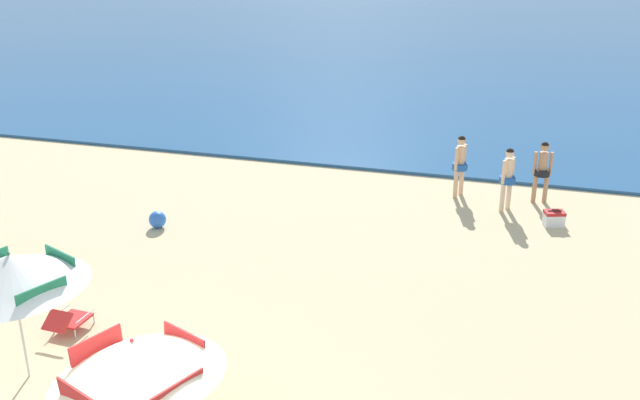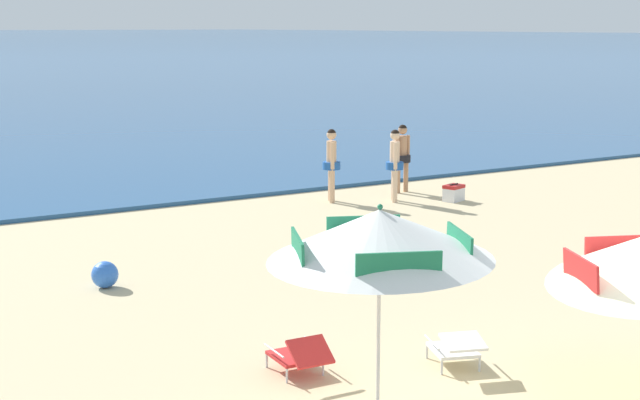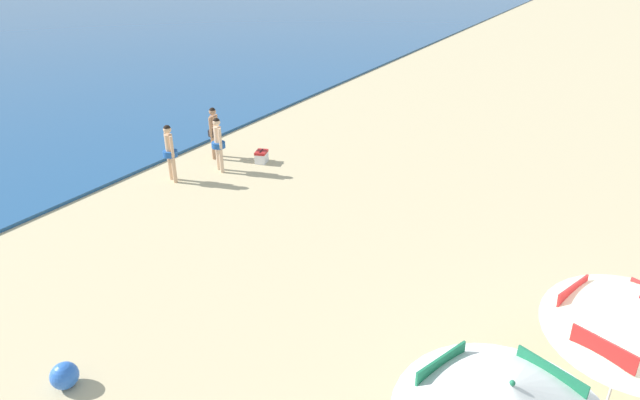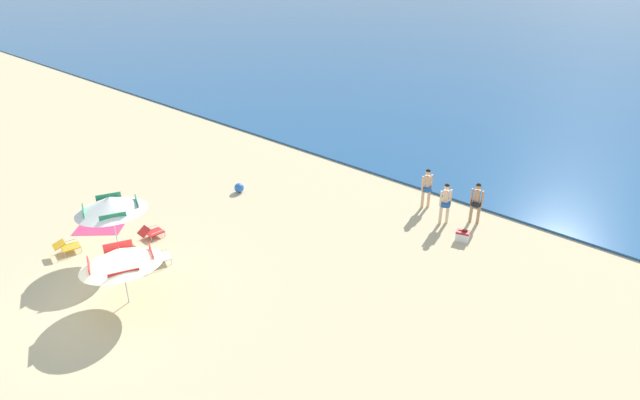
{
  "view_description": "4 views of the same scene",
  "coord_description": "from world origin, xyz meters",
  "px_view_note": "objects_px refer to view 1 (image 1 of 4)",
  "views": [
    {
      "loc": [
        4.93,
        -6.92,
        7.27
      ],
      "look_at": [
        0.72,
        7.46,
        1.44
      ],
      "focal_mm": 40.18,
      "sensor_mm": 36.0,
      "label": 1
    },
    {
      "loc": [
        -8.26,
        -6.24,
        4.21
      ],
      "look_at": [
        -0.32,
        6.88,
        1.3
      ],
      "focal_mm": 51.85,
      "sensor_mm": 36.0,
      "label": 2
    },
    {
      "loc": [
        -7.19,
        1.4,
        6.3
      ],
      "look_at": [
        1.61,
        6.3,
        1.49
      ],
      "focal_mm": 29.02,
      "sensor_mm": 36.0,
      "label": 3
    },
    {
      "loc": [
        13.5,
        -5.29,
        9.93
      ],
      "look_at": [
        1.64,
        7.6,
        1.49
      ],
      "focal_mm": 28.97,
      "sensor_mm": 36.0,
      "label": 4
    }
  ],
  "objects_px": {
    "beach_umbrella_striped_main": "(11,271)",
    "person_wading_in": "(542,168)",
    "person_standing_beside": "(508,175)",
    "cooler_box": "(554,218)",
    "beach_ball": "(157,220)",
    "person_standing_near_shore": "(460,162)",
    "lounge_chair_facing_sea": "(68,320)",
    "beach_umbrella_striped_second": "(134,360)",
    "lounge_chair_beside_umbrella": "(130,358)"
  },
  "relations": [
    {
      "from": "person_wading_in",
      "to": "beach_ball",
      "type": "height_order",
      "value": "person_wading_in"
    },
    {
      "from": "person_wading_in",
      "to": "person_standing_beside",
      "type": "bearing_deg",
      "value": -134.59
    },
    {
      "from": "beach_umbrella_striped_main",
      "to": "lounge_chair_facing_sea",
      "type": "relative_size",
      "value": 2.93
    },
    {
      "from": "person_standing_near_shore",
      "to": "beach_ball",
      "type": "height_order",
      "value": "person_standing_near_shore"
    },
    {
      "from": "lounge_chair_beside_umbrella",
      "to": "person_standing_beside",
      "type": "distance_m",
      "value": 11.13
    },
    {
      "from": "beach_umbrella_striped_second",
      "to": "person_standing_near_shore",
      "type": "height_order",
      "value": "beach_umbrella_striped_second"
    },
    {
      "from": "beach_ball",
      "to": "lounge_chair_facing_sea",
      "type": "bearing_deg",
      "value": -80.89
    },
    {
      "from": "lounge_chair_beside_umbrella",
      "to": "person_standing_near_shore",
      "type": "bearing_deg",
      "value": 66.14
    },
    {
      "from": "cooler_box",
      "to": "lounge_chair_beside_umbrella",
      "type": "bearing_deg",
      "value": -129.12
    },
    {
      "from": "person_standing_beside",
      "to": "person_standing_near_shore",
      "type": "bearing_deg",
      "value": 150.51
    },
    {
      "from": "person_wading_in",
      "to": "cooler_box",
      "type": "xyz_separation_m",
      "value": [
        0.37,
        -1.62,
        -0.8
      ]
    },
    {
      "from": "lounge_chair_beside_umbrella",
      "to": "cooler_box",
      "type": "height_order",
      "value": "lounge_chair_beside_umbrella"
    },
    {
      "from": "beach_umbrella_striped_main",
      "to": "beach_ball",
      "type": "relative_size",
      "value": 6.2
    },
    {
      "from": "beach_umbrella_striped_main",
      "to": "person_standing_near_shore",
      "type": "distance_m",
      "value": 12.46
    },
    {
      "from": "beach_umbrella_striped_second",
      "to": "person_wading_in",
      "type": "xyz_separation_m",
      "value": [
        5.43,
        12.19,
        -0.67
      ]
    },
    {
      "from": "lounge_chair_beside_umbrella",
      "to": "person_standing_near_shore",
      "type": "xyz_separation_m",
      "value": [
        4.51,
        10.2,
        0.74
      ]
    },
    {
      "from": "lounge_chair_facing_sea",
      "to": "beach_ball",
      "type": "xyz_separation_m",
      "value": [
        -0.8,
        4.97,
        -0.05
      ]
    },
    {
      "from": "person_standing_beside",
      "to": "cooler_box",
      "type": "bearing_deg",
      "value": -30.1
    },
    {
      "from": "lounge_chair_beside_umbrella",
      "to": "cooler_box",
      "type": "xyz_separation_m",
      "value": [
        7.09,
        8.72,
        -0.08
      ]
    },
    {
      "from": "person_standing_beside",
      "to": "cooler_box",
      "type": "xyz_separation_m",
      "value": [
        1.25,
        -0.73,
        -0.81
      ]
    },
    {
      "from": "lounge_chair_beside_umbrella",
      "to": "person_wading_in",
      "type": "bearing_deg",
      "value": 56.98
    },
    {
      "from": "beach_ball",
      "to": "lounge_chair_beside_umbrella",
      "type": "bearing_deg",
      "value": -65.89
    },
    {
      "from": "lounge_chair_beside_umbrella",
      "to": "person_wading_in",
      "type": "distance_m",
      "value": 12.35
    },
    {
      "from": "beach_umbrella_striped_main",
      "to": "beach_ball",
      "type": "bearing_deg",
      "value": 98.65
    },
    {
      "from": "beach_umbrella_striped_main",
      "to": "person_standing_near_shore",
      "type": "bearing_deg",
      "value": 60.48
    },
    {
      "from": "beach_ball",
      "to": "person_wading_in",
      "type": "bearing_deg",
      "value": 26.15
    },
    {
      "from": "beach_umbrella_striped_second",
      "to": "person_standing_near_shore",
      "type": "xyz_separation_m",
      "value": [
        3.22,
        12.05,
        -0.65
      ]
    },
    {
      "from": "lounge_chair_beside_umbrella",
      "to": "beach_ball",
      "type": "height_order",
      "value": "lounge_chair_beside_umbrella"
    },
    {
      "from": "beach_umbrella_striped_main",
      "to": "person_standing_near_shore",
      "type": "xyz_separation_m",
      "value": [
        6.12,
        10.81,
        -0.99
      ]
    },
    {
      "from": "lounge_chair_beside_umbrella",
      "to": "beach_ball",
      "type": "relative_size",
      "value": 2.22
    },
    {
      "from": "beach_umbrella_striped_second",
      "to": "person_wading_in",
      "type": "height_order",
      "value": "beach_umbrella_striped_second"
    },
    {
      "from": "beach_umbrella_striped_second",
      "to": "beach_umbrella_striped_main",
      "type": "bearing_deg",
      "value": 156.91
    },
    {
      "from": "beach_umbrella_striped_second",
      "to": "lounge_chair_beside_umbrella",
      "type": "bearing_deg",
      "value": 124.92
    },
    {
      "from": "beach_umbrella_striped_main",
      "to": "cooler_box",
      "type": "relative_size",
      "value": 4.7
    },
    {
      "from": "person_standing_beside",
      "to": "cooler_box",
      "type": "distance_m",
      "value": 1.66
    },
    {
      "from": "lounge_chair_facing_sea",
      "to": "person_standing_near_shore",
      "type": "relative_size",
      "value": 0.52
    },
    {
      "from": "beach_ball",
      "to": "beach_umbrella_striped_second",
      "type": "bearing_deg",
      "value": -63.05
    },
    {
      "from": "person_standing_near_shore",
      "to": "beach_umbrella_striped_second",
      "type": "bearing_deg",
      "value": -104.95
    },
    {
      "from": "lounge_chair_facing_sea",
      "to": "beach_ball",
      "type": "bearing_deg",
      "value": 99.11
    },
    {
      "from": "beach_umbrella_striped_second",
      "to": "beach_ball",
      "type": "distance_m",
      "value": 8.68
    },
    {
      "from": "cooler_box",
      "to": "beach_ball",
      "type": "bearing_deg",
      "value": -163.06
    },
    {
      "from": "lounge_chair_facing_sea",
      "to": "person_wading_in",
      "type": "xyz_separation_m",
      "value": [
        8.51,
        9.54,
        0.74
      ]
    },
    {
      "from": "beach_umbrella_striped_main",
      "to": "person_wading_in",
      "type": "distance_m",
      "value": 13.8
    },
    {
      "from": "person_standing_beside",
      "to": "cooler_box",
      "type": "height_order",
      "value": "person_standing_beside"
    },
    {
      "from": "beach_umbrella_striped_second",
      "to": "lounge_chair_beside_umbrella",
      "type": "distance_m",
      "value": 2.65
    },
    {
      "from": "cooler_box",
      "to": "person_standing_beside",
      "type": "bearing_deg",
      "value": 149.9
    },
    {
      "from": "person_standing_near_shore",
      "to": "person_standing_beside",
      "type": "bearing_deg",
      "value": -29.49
    },
    {
      "from": "beach_umbrella_striped_main",
      "to": "person_standing_near_shore",
      "type": "relative_size",
      "value": 1.54
    },
    {
      "from": "lounge_chair_beside_umbrella",
      "to": "person_standing_near_shore",
      "type": "relative_size",
      "value": 0.55
    },
    {
      "from": "person_standing_near_shore",
      "to": "person_wading_in",
      "type": "relative_size",
      "value": 1.02
    }
  ]
}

